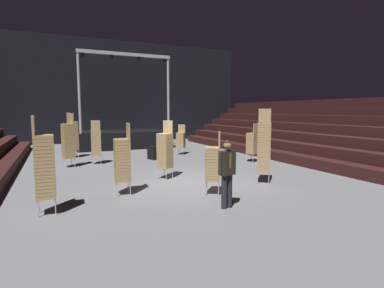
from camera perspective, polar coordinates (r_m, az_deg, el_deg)
ground_plane at (r=11.00m, az=-1.22°, el=-7.10°), size 22.00×30.00×0.10m
arena_end_wall at (r=25.24m, az=-14.93°, el=9.50°), size 22.00×0.30×8.00m
bleacher_bank_right at (r=16.62m, az=24.88°, el=2.53°), size 5.25×24.00×3.15m
stage_riser at (r=21.25m, az=-12.86°, el=1.15°), size 6.10×3.42×6.08m
man_with_tie at (r=7.79m, az=6.63°, el=-4.81°), size 0.57×0.31×1.76m
chair_stack_front_left at (r=14.42m, az=-22.27°, el=0.65°), size 0.55×0.55×2.39m
chair_stack_front_right at (r=15.05m, az=11.30°, el=0.25°), size 0.56×0.56×1.88m
chair_stack_mid_left at (r=17.31m, az=-21.50°, el=1.54°), size 0.55×0.55×2.39m
chair_stack_mid_right at (r=9.21m, az=-12.96°, el=-2.79°), size 0.46×0.46×2.14m
chair_stack_mid_centre at (r=9.08m, az=3.97°, el=-3.58°), size 0.60×0.60×1.88m
chair_stack_rear_left at (r=11.14m, az=-5.09°, el=-1.09°), size 0.61×0.61×2.14m
chair_stack_rear_right at (r=10.72m, az=13.38°, el=-0.40°), size 0.62×0.62×2.56m
chair_stack_rear_centre at (r=17.29m, az=-2.12°, el=0.86°), size 0.62×0.62×1.71m
chair_stack_aisle_left at (r=8.06m, az=-26.00°, el=-3.64°), size 0.44×0.44×2.39m
chair_stack_aisle_right at (r=14.90m, az=-17.58°, el=0.34°), size 0.49×0.49×2.05m
equipment_road_case at (r=15.85m, az=-6.48°, el=-1.58°), size 1.04×0.85×0.67m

